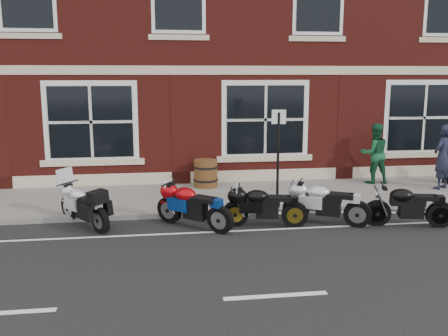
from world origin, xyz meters
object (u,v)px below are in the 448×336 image
at_px(moto_touring_silver, 84,204).
at_px(parking_sign, 278,152).
at_px(moto_sport_red, 193,205).
at_px(moto_naked_black, 407,204).
at_px(barrel_planter, 206,173).
at_px(pedestrian_right, 374,153).
at_px(moto_sport_black, 263,205).
at_px(pedestrian_left, 442,157).
at_px(moto_sport_silver, 325,202).

relative_size(moto_touring_silver, parking_sign, 0.67).
height_order(moto_sport_red, moto_naked_black, moto_sport_red).
bearing_deg(barrel_planter, parking_sign, -58.96).
bearing_deg(moto_naked_black, pedestrian_right, -0.84).
bearing_deg(barrel_planter, moto_touring_silver, -135.34).
relative_size(moto_sport_black, parking_sign, 0.79).
relative_size(moto_touring_silver, moto_sport_red, 1.01).
height_order(barrel_planter, parking_sign, parking_sign).
relative_size(moto_touring_silver, barrel_planter, 2.02).
distance_m(moto_touring_silver, moto_sport_black, 3.94).
height_order(moto_sport_black, parking_sign, parking_sign).
bearing_deg(moto_sport_black, moto_sport_red, 95.88).
height_order(moto_sport_black, barrel_planter, barrel_planter).
xyz_separation_m(pedestrian_right, parking_sign, (-3.49, -2.28, 0.48)).
bearing_deg(pedestrian_left, moto_sport_red, -14.21).
xyz_separation_m(moto_touring_silver, moto_sport_silver, (5.29, -0.58, 0.00)).
bearing_deg(moto_sport_black, moto_naked_black, -86.86).
xyz_separation_m(moto_sport_red, moto_naked_black, (4.63, -0.57, -0.02)).
bearing_deg(moto_sport_red, moto_touring_silver, 120.87).
bearing_deg(moto_sport_silver, pedestrian_right, -9.84).
bearing_deg(moto_touring_silver, pedestrian_right, -17.43).
xyz_separation_m(moto_touring_silver, pedestrian_right, (7.97, 2.78, 0.50)).
distance_m(moto_sport_red, moto_sport_black, 1.53).
bearing_deg(moto_sport_black, pedestrian_left, -55.93).
relative_size(pedestrian_left, parking_sign, 0.77).
xyz_separation_m(moto_touring_silver, barrel_planter, (3.00, 2.96, 0.01)).
height_order(moto_sport_red, pedestrian_right, pedestrian_right).
distance_m(moto_naked_black, pedestrian_right, 3.96).
bearing_deg(moto_naked_black, moto_sport_black, 95.43).
bearing_deg(moto_sport_red, parking_sign, -23.80).
distance_m(moto_touring_silver, moto_sport_red, 2.41).
bearing_deg(pedestrian_left, moto_sport_silver, -2.31).
distance_m(moto_sport_silver, pedestrian_right, 4.33).
height_order(moto_touring_silver, barrel_planter, moto_touring_silver).
distance_m(moto_sport_silver, moto_naked_black, 1.76).
bearing_deg(moto_sport_silver, moto_sport_red, 116.15).
height_order(pedestrian_left, parking_sign, parking_sign).
distance_m(moto_naked_black, barrel_planter, 5.65).
distance_m(moto_sport_red, pedestrian_right, 6.49).
height_order(moto_sport_black, pedestrian_left, pedestrian_left).
bearing_deg(moto_naked_black, parking_sign, 72.09).
relative_size(moto_sport_black, barrel_planter, 2.38).
bearing_deg(parking_sign, moto_sport_silver, -46.22).
relative_size(pedestrian_right, parking_sign, 0.75).
distance_m(moto_sport_silver, parking_sign, 1.67).
xyz_separation_m(pedestrian_left, parking_sign, (-5.03, -1.29, 0.45)).
distance_m(moto_touring_silver, moto_sport_silver, 5.32).
distance_m(moto_sport_black, barrel_planter, 3.67).
bearing_deg(moto_sport_silver, pedestrian_left, -32.03).
bearing_deg(moto_naked_black, pedestrian_left, -28.31).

